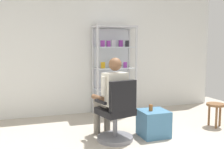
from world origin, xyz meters
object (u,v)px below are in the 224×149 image
at_px(office_chair, 117,116).
at_px(seated_shopkeeper, 111,94).
at_px(wooden_stool, 215,108).
at_px(storage_crate, 153,123).
at_px(tea_glass, 151,108).
at_px(display_cabinet_main, 113,69).

height_order(office_chair, seated_shopkeeper, seated_shopkeeper).
bearing_deg(seated_shopkeeper, wooden_stool, -1.54).
xyz_separation_m(office_chair, seated_shopkeeper, (-0.04, 0.16, 0.32)).
bearing_deg(storage_crate, office_chair, -178.06).
relative_size(office_chair, wooden_stool, 2.24).
distance_m(office_chair, wooden_stool, 1.95).
bearing_deg(storage_crate, wooden_stool, 3.67).
height_order(seated_shopkeeper, storage_crate, seated_shopkeeper).
distance_m(office_chair, seated_shopkeeper, 0.36).
relative_size(tea_glass, wooden_stool, 0.23).
xyz_separation_m(office_chair, tea_glass, (0.58, 0.02, 0.08)).
height_order(display_cabinet_main, storage_crate, display_cabinet_main).
xyz_separation_m(storage_crate, tea_glass, (-0.06, -0.00, 0.26)).
height_order(display_cabinet_main, wooden_stool, display_cabinet_main).
xyz_separation_m(tea_glass, wooden_stool, (1.36, 0.09, -0.13)).
relative_size(seated_shopkeeper, storage_crate, 2.91).
height_order(seated_shopkeeper, wooden_stool, seated_shopkeeper).
xyz_separation_m(office_chair, wooden_stool, (1.94, 0.11, -0.05)).
distance_m(display_cabinet_main, storage_crate, 1.76).
xyz_separation_m(seated_shopkeeper, tea_glass, (0.62, -0.14, -0.24)).
bearing_deg(wooden_stool, seated_shopkeeper, 178.46).
xyz_separation_m(display_cabinet_main, office_chair, (-0.48, -1.61, -0.57)).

